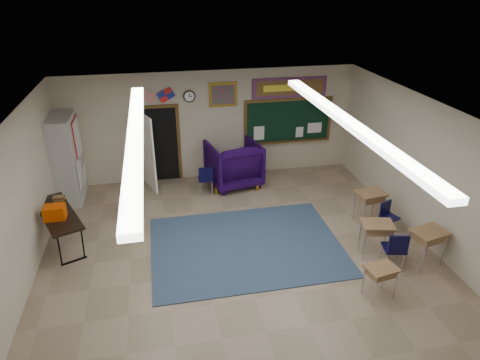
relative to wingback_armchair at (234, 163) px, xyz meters
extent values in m
plane|color=gray|center=(-0.50, -3.82, -0.61)|extent=(9.00, 9.00, 0.00)
cube|color=beige|center=(-0.50, 0.68, 0.89)|extent=(8.00, 0.04, 3.00)
cube|color=beige|center=(-4.50, -3.82, 0.89)|extent=(0.04, 9.00, 3.00)
cube|color=beige|center=(3.50, -3.82, 0.89)|extent=(0.04, 9.00, 3.00)
cube|color=white|center=(-0.50, -3.82, 2.39)|extent=(8.00, 9.00, 0.04)
cube|color=#2F3F59|center=(-0.30, -3.02, -0.60)|extent=(4.00, 3.00, 0.02)
cube|color=black|center=(-1.90, 0.67, 0.44)|extent=(0.95, 0.04, 2.10)
cube|color=white|center=(-2.25, 0.22, 0.42)|extent=(0.35, 0.86, 2.05)
cube|color=#573A19|center=(1.70, 0.65, 0.89)|extent=(2.55, 0.05, 1.30)
cube|color=black|center=(1.70, 0.63, 0.89)|extent=(2.40, 0.03, 1.15)
cube|color=#573A19|center=(1.70, 0.59, 0.29)|extent=(2.40, 0.12, 0.04)
cube|color=red|center=(1.70, 0.65, 1.84)|extent=(2.10, 0.04, 0.55)
cube|color=brown|center=(1.70, 0.63, 1.84)|extent=(1.90, 0.03, 0.40)
cube|color=olive|center=(-0.15, 0.65, 1.74)|extent=(0.75, 0.05, 0.65)
cube|color=#A51466|center=(-0.15, 0.63, 1.74)|extent=(0.62, 0.03, 0.52)
cylinder|color=black|center=(-1.05, 0.65, 1.74)|extent=(0.32, 0.05, 0.32)
cylinder|color=white|center=(-1.05, 0.63, 1.74)|extent=(0.26, 0.02, 0.26)
cube|color=#A7A7A2|center=(-4.22, 0.03, 0.49)|extent=(0.55, 1.25, 2.20)
imported|color=#180533|center=(0.00, 0.00, 0.00)|extent=(1.53, 1.56, 1.22)
cube|color=olive|center=(2.21, -3.85, 0.13)|extent=(0.72, 0.60, 0.04)
cube|color=brown|center=(2.21, -3.85, 0.02)|extent=(0.62, 0.51, 0.13)
cube|color=olive|center=(2.70, -2.59, 0.14)|extent=(0.71, 0.58, 0.04)
cube|color=brown|center=(2.70, -2.59, 0.03)|extent=(0.61, 0.49, 0.13)
cube|color=olive|center=(1.68, -5.03, 0.01)|extent=(0.60, 0.49, 0.04)
cube|color=brown|center=(1.68, -5.03, -0.07)|extent=(0.52, 0.41, 0.11)
cube|color=olive|center=(3.04, -4.34, 0.15)|extent=(0.74, 0.61, 0.04)
cube|color=brown|center=(3.04, -4.34, 0.04)|extent=(0.64, 0.52, 0.13)
cube|color=black|center=(-4.15, -2.12, 0.13)|extent=(1.29, 1.93, 0.05)
cube|color=#E24A03|center=(-4.13, -2.37, 0.30)|extent=(0.41, 0.31, 0.29)
cylinder|color=#543719|center=(-2.76, -1.22, 0.01)|extent=(0.36, 0.36, 0.04)
torus|color=#543719|center=(-2.76, -1.22, -0.40)|extent=(0.30, 0.30, 0.02)
camera|label=1|loc=(-1.94, -10.45, 4.65)|focal=32.00mm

